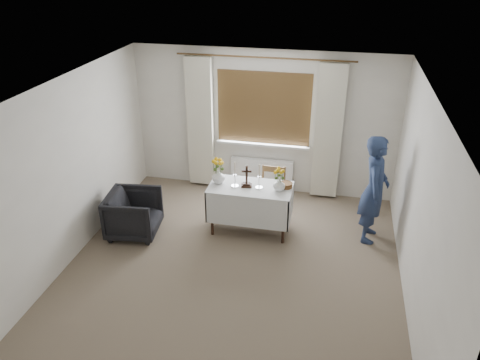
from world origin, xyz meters
name	(u,v)px	position (x,y,z in m)	size (l,w,h in m)	color
ground	(231,272)	(0.00, 0.00, 0.00)	(5.00, 5.00, 0.00)	#7C6D55
altar_table	(250,209)	(0.05, 1.07, 0.38)	(1.24, 0.64, 0.76)	white
wooden_chair	(271,195)	(0.32, 1.45, 0.44)	(0.40, 0.40, 0.88)	brown
armchair	(134,214)	(-1.65, 0.61, 0.34)	(0.73, 0.76, 0.69)	black
person	(374,189)	(1.84, 1.26, 0.82)	(0.60, 0.39, 1.64)	navy
radiator	(262,175)	(0.00, 2.42, 0.30)	(1.10, 0.10, 0.60)	white
wooden_cross	(247,176)	(0.00, 1.07, 0.93)	(0.16, 0.11, 0.34)	black
candlestick_left	(235,174)	(-0.18, 1.04, 0.96)	(0.11, 0.11, 0.40)	white
candlestick_right	(259,176)	(0.18, 1.06, 0.95)	(0.11, 0.11, 0.39)	white
flower_vase_left	(218,176)	(-0.44, 1.10, 0.87)	(0.20, 0.20, 0.21)	white
flower_vase_right	(279,185)	(0.48, 1.05, 0.86)	(0.18, 0.18, 0.19)	white
wicker_basket	(286,185)	(0.57, 1.17, 0.80)	(0.19, 0.19, 0.07)	brown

